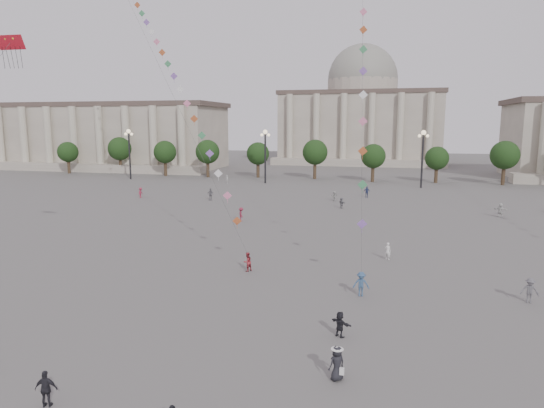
# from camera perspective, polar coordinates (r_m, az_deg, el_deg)

# --- Properties ---
(ground) EXTENTS (360.00, 360.00, 0.00)m
(ground) POSITION_cam_1_polar(r_m,az_deg,el_deg) (28.07, -7.27, -15.85)
(ground) COLOR #53514E
(ground) RESTS_ON ground
(hall_west) EXTENTS (84.00, 26.22, 17.20)m
(hall_west) POSITION_cam_1_polar(r_m,az_deg,el_deg) (144.66, -22.09, 7.44)
(hall_west) COLOR gray
(hall_west) RESTS_ON ground
(hall_central) EXTENTS (48.30, 34.30, 35.50)m
(hall_central) POSITION_cam_1_polar(r_m,az_deg,el_deg) (153.13, 10.44, 10.23)
(hall_central) COLOR gray
(hall_central) RESTS_ON ground
(tree_row) EXTENTS (137.12, 5.12, 8.00)m
(tree_row) POSITION_cam_1_polar(r_m,az_deg,el_deg) (102.24, 8.55, 5.74)
(tree_row) COLOR #34261A
(tree_row) RESTS_ON ground
(lamp_post_far_west) EXTENTS (2.00, 0.90, 10.65)m
(lamp_post_far_west) POSITION_cam_1_polar(r_m,az_deg,el_deg) (108.31, -16.46, 6.70)
(lamp_post_far_west) COLOR #262628
(lamp_post_far_west) RESTS_ON ground
(lamp_post_mid_west) EXTENTS (2.00, 0.90, 10.65)m
(lamp_post_mid_west) POSITION_cam_1_polar(r_m,az_deg,el_deg) (96.82, -0.80, 6.79)
(lamp_post_mid_west) COLOR #262628
(lamp_post_mid_west) RESTS_ON ground
(lamp_post_mid_east) EXTENTS (2.00, 0.90, 10.65)m
(lamp_post_mid_east) POSITION_cam_1_polar(r_m,az_deg,el_deg) (93.89, 17.33, 6.28)
(lamp_post_mid_east) COLOR #262628
(lamp_post_mid_east) RESTS_ON ground
(person_crowd_0) EXTENTS (1.06, 0.45, 1.80)m
(person_crowd_0) POSITION_cam_1_polar(r_m,az_deg,el_deg) (80.21, 11.08, 1.41)
(person_crowd_0) COLOR navy
(person_crowd_0) RESTS_ON ground
(person_crowd_2) EXTENTS (0.64, 1.09, 1.67)m
(person_crowd_2) POSITION_cam_1_polar(r_m,az_deg,el_deg) (81.12, -15.19, 1.30)
(person_crowd_2) COLOR #9E2B44
(person_crowd_2) RESTS_ON ground
(person_crowd_3) EXTENTS (1.39, 1.14, 1.49)m
(person_crowd_3) POSITION_cam_1_polar(r_m,az_deg,el_deg) (28.48, 7.99, -13.83)
(person_crowd_3) COLOR black
(person_crowd_3) RESTS_ON ground
(person_crowd_4) EXTENTS (1.34, 1.29, 1.52)m
(person_crowd_4) POSITION_cam_1_polar(r_m,az_deg,el_deg) (75.93, 7.32, 0.95)
(person_crowd_4) COLOR #B1B2AD
(person_crowd_4) RESTS_ON ground
(person_crowd_6) EXTENTS (1.21, 0.83, 1.73)m
(person_crowd_6) POSITION_cam_1_polar(r_m,az_deg,el_deg) (37.35, 28.07, -8.97)
(person_crowd_6) COLOR #58575B
(person_crowd_6) RESTS_ON ground
(person_crowd_7) EXTENTS (1.82, 1.05, 1.87)m
(person_crowd_7) POSITION_cam_1_polar(r_m,az_deg,el_deg) (68.62, 25.28, -0.66)
(person_crowd_7) COLOR silver
(person_crowd_7) RESTS_ON ground
(person_crowd_10) EXTENTS (0.48, 0.64, 1.57)m
(person_crowd_10) POSITION_cam_1_polar(r_m,az_deg,el_deg) (97.57, -5.28, 2.90)
(person_crowd_10) COLOR beige
(person_crowd_10) RESTS_ON ground
(person_crowd_12) EXTENTS (1.30, 1.35, 1.53)m
(person_crowd_12) POSITION_cam_1_polar(r_m,az_deg,el_deg) (69.33, 8.19, 0.12)
(person_crowd_12) COLOR slate
(person_crowd_12) RESTS_ON ground
(person_crowd_13) EXTENTS (0.68, 0.61, 1.57)m
(person_crowd_13) POSITION_cam_1_polar(r_m,az_deg,el_deg) (44.25, 13.47, -5.41)
(person_crowd_13) COLOR white
(person_crowd_13) RESTS_ON ground
(person_crowd_16) EXTENTS (1.13, 0.54, 1.88)m
(person_crowd_16) POSITION_cam_1_polar(r_m,az_deg,el_deg) (76.46, -7.26, 1.15)
(person_crowd_16) COLOR slate
(person_crowd_16) RESTS_ON ground
(person_crowd_17) EXTENTS (1.08, 1.28, 1.72)m
(person_crowd_17) POSITION_cam_1_polar(r_m,az_deg,el_deg) (59.74, -3.65, -1.22)
(person_crowd_17) COLOR maroon
(person_crowd_17) RESTS_ON ground
(tourist_4) EXTENTS (1.02, 0.61, 1.63)m
(tourist_4) POSITION_cam_1_polar(r_m,az_deg,el_deg) (24.07, -25.03, -19.11)
(tourist_4) COLOR black
(tourist_4) RESTS_ON ground
(kite_flyer_0) EXTENTS (0.93, 0.97, 1.58)m
(kite_flyer_0) POSITION_cam_1_polar(r_m,az_deg,el_deg) (39.86, -2.91, -6.80)
(kite_flyer_0) COLOR maroon
(kite_flyer_0) RESTS_ON ground
(kite_flyer_1) EXTENTS (1.20, 0.77, 1.75)m
(kite_flyer_1) POSITION_cam_1_polar(r_m,az_deg,el_deg) (34.84, 10.44, -9.24)
(kite_flyer_1) COLOR #355377
(kite_flyer_1) RESTS_ON ground
(hat_person) EXTENTS (0.96, 0.94, 1.69)m
(hat_person) POSITION_cam_1_polar(r_m,az_deg,el_deg) (24.12, 7.66, -18.01)
(hat_person) COLOR black
(hat_person) RESTS_ON ground
(dragon_kite) EXTENTS (2.44, 7.35, 21.74)m
(dragon_kite) POSITION_cam_1_polar(r_m,az_deg,el_deg) (42.97, -28.49, 15.24)
(dragon_kite) COLOR red
(dragon_kite) RESTS_ON ground
(kite_train_west) EXTENTS (34.14, 35.04, 63.52)m
(kite_train_west) POSITION_cam_1_polar(r_m,az_deg,el_deg) (63.43, -14.50, 19.40)
(kite_train_west) COLOR #3F3F3F
(kite_train_west) RESTS_ON ground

